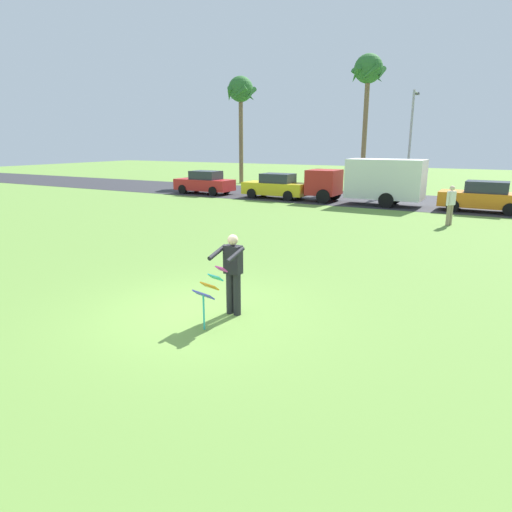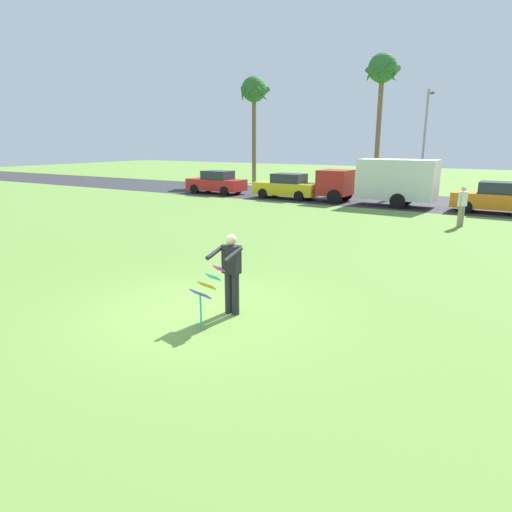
% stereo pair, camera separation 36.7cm
% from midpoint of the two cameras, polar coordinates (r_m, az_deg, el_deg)
% --- Properties ---
extents(ground_plane, '(120.00, 120.00, 0.00)m').
position_cam_midpoint_polar(ground_plane, '(9.72, -6.34, -7.16)').
color(ground_plane, olive).
extents(road_strip, '(120.00, 8.00, 0.01)m').
position_cam_midpoint_polar(road_strip, '(28.99, 19.61, 6.59)').
color(road_strip, '#2D2D33').
rests_on(road_strip, ground).
extents(person_kite_flyer, '(0.55, 0.66, 1.73)m').
position_cam_midpoint_polar(person_kite_flyer, '(9.25, -2.09, -1.96)').
color(person_kite_flyer, '#26262B').
rests_on(person_kite_flyer, ground).
extents(kite_held, '(0.53, 0.70, 1.19)m').
position_cam_midpoint_polar(kite_held, '(8.70, -5.16, -4.09)').
color(kite_held, '#D83399').
rests_on(kite_held, ground).
extents(parked_car_red, '(4.23, 1.89, 1.60)m').
position_cam_midpoint_polar(parked_car_red, '(31.81, -4.77, 9.39)').
color(parked_car_red, red).
rests_on(parked_car_red, ground).
extents(parked_car_yellow, '(4.24, 1.91, 1.60)m').
position_cam_midpoint_polar(parked_car_yellow, '(28.95, 4.40, 8.90)').
color(parked_car_yellow, yellow).
rests_on(parked_car_yellow, ground).
extents(parked_truck_red_cab, '(6.74, 2.22, 2.62)m').
position_cam_midpoint_polar(parked_truck_red_cab, '(26.77, 16.35, 9.29)').
color(parked_truck_red_cab, '#B2231E').
rests_on(parked_truck_red_cab, ground).
extents(parked_car_orange, '(4.24, 1.92, 1.60)m').
position_cam_midpoint_polar(parked_car_orange, '(26.00, 28.99, 6.52)').
color(parked_car_orange, orange).
rests_on(parked_car_orange, ground).
extents(palm_tree_left_near, '(2.58, 2.71, 8.93)m').
position_cam_midpoint_polar(palm_tree_left_near, '(39.88, 0.02, 20.12)').
color(palm_tree_left_near, brown).
rests_on(palm_tree_left_near, ground).
extents(palm_tree_right_near, '(2.58, 2.71, 9.87)m').
position_cam_midpoint_polar(palm_tree_right_near, '(36.38, 16.21, 21.48)').
color(palm_tree_right_near, brown).
rests_on(palm_tree_right_near, ground).
extents(streetlight_pole, '(0.24, 1.65, 7.00)m').
position_cam_midpoint_polar(streetlight_pole, '(33.77, 21.22, 14.27)').
color(streetlight_pole, '#9E9EA3').
rests_on(streetlight_pole, ground).
extents(person_walker_near, '(0.37, 0.51, 1.73)m').
position_cam_midpoint_polar(person_walker_near, '(21.15, 25.44, 5.93)').
color(person_walker_near, gray).
rests_on(person_walker_near, ground).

